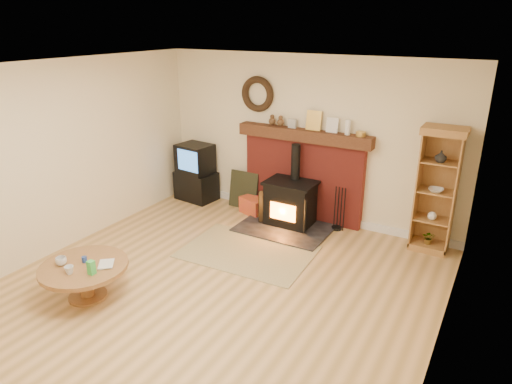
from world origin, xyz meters
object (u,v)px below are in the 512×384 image
Objects in this scene: tv_unit at (196,173)px; curio_cabinet at (437,190)px; wood_stove at (289,205)px; coffee_table at (84,271)px.

curio_cabinet reaches higher than tv_unit.
wood_stove is 1.40× the size of coffee_table.
tv_unit is 3.30m from coffee_table.
tv_unit is 4.06m from curio_cabinet.
coffee_table is (0.79, -3.20, -0.14)m from tv_unit.
tv_unit is (-1.96, 0.20, 0.14)m from wood_stove.
coffee_table is at bearing -134.74° from curio_cabinet.
tv_unit is at bearing -178.81° from curio_cabinet.
curio_cabinet is at bearing 1.19° from tv_unit.
tv_unit reaches higher than coffee_table.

